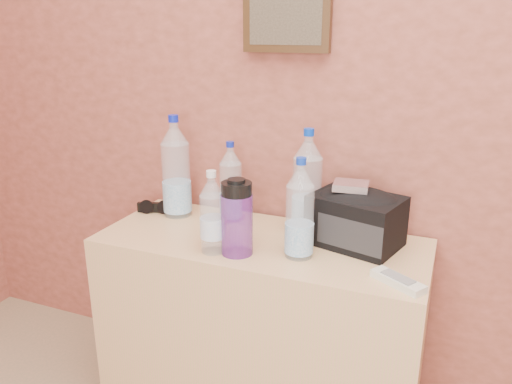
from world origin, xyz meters
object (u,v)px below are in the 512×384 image
pet_large_b (231,186)px  pet_large_d (300,214)px  dresser (261,328)px  ac_remote (398,281)px  nalgene_bottle (237,217)px  toiletry_bag (356,217)px  pet_large_a (176,172)px  pet_small (212,217)px  foil_packet (351,186)px  pet_large_c (307,187)px  sunglasses (156,207)px

pet_large_b → pet_large_d: bearing=-32.0°
dresser → ac_remote: size_ratio=6.94×
nalgene_bottle → toiletry_bag: bearing=32.7°
pet_large_a → pet_small: (0.27, -0.24, -0.05)m
pet_small → toiletry_bag: bearing=29.3°
pet_large_b → toiletry_bag: pet_large_b is taller
pet_large_b → foil_packet: bearing=-6.5°
dresser → pet_small: pet_small is taller
toiletry_bag → pet_large_d: bearing=-117.1°
pet_large_a → pet_large_d: bearing=-18.0°
pet_large_c → sunglasses: (-0.58, -0.03, -0.14)m
pet_large_b → toiletry_bag: bearing=-5.7°
pet_large_b → foil_packet: pet_large_b is taller
pet_large_b → foil_packet: 0.45m
pet_large_a → sunglasses: pet_large_a is taller
pet_large_b → foil_packet: size_ratio=2.72×
pet_large_b → pet_large_d: size_ratio=0.93×
nalgene_bottle → pet_large_a: bearing=146.9°
dresser → ac_remote: ac_remote is taller
dresser → ac_remote: 0.60m
ac_remote → foil_packet: 0.35m
dresser → pet_large_d: size_ratio=3.48×
pet_large_b → foil_packet: (0.44, -0.05, 0.07)m
pet_large_b → pet_large_d: pet_large_d is taller
nalgene_bottle → ac_remote: 0.50m
sunglasses → foil_packet: foil_packet is taller
pet_small → foil_packet: bearing=30.2°
pet_large_d → pet_small: (-0.26, -0.07, -0.02)m
pet_large_a → pet_large_c: bearing=3.1°
sunglasses → ac_remote: sunglasses is taller
dresser → toiletry_bag: toiletry_bag is taller
pet_large_d → sunglasses: size_ratio=2.16×
ac_remote → pet_large_d: bearing=-161.3°
pet_large_b → sunglasses: bearing=-172.9°
dresser → pet_large_c: pet_large_c is taller
pet_large_b → dresser: bearing=-37.6°
dresser → pet_large_c: 0.53m
pet_large_a → nalgene_bottle: bearing=-33.1°
sunglasses → pet_large_b: bearing=-11.3°
foil_packet → dresser: bearing=-163.8°
pet_large_c → nalgene_bottle: bearing=-120.1°
dresser → nalgene_bottle: bearing=-103.4°
pet_large_b → ac_remote: pet_large_b is taller
pet_large_c → foil_packet: (0.16, -0.05, 0.04)m
toiletry_bag → foil_packet: 0.11m
pet_large_c → pet_large_a: bearing=-176.9°
dresser → foil_packet: bearing=16.2°
pet_large_a → foil_packet: 0.65m
pet_large_a → nalgene_bottle: size_ratio=1.56×
pet_large_d → pet_large_b: bearing=148.0°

